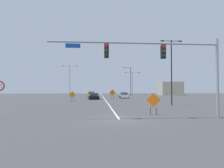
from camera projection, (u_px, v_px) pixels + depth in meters
ground at (119, 119)px, 14.06m from camera, size 152.03×152.03×0.00m
road_centre_stripe at (103, 96)px, 56.14m from camera, size 0.16×84.46×0.01m
traffic_signal_assembly at (160, 57)px, 14.42m from camera, size 13.26×0.44×6.28m
street_lamp_far_right at (171, 67)px, 25.96m from camera, size 3.00×0.24×9.09m
street_lamp_near_left at (130, 80)px, 58.52m from camera, size 2.41×0.24×9.01m
street_lamp_far_left at (70, 78)px, 51.72m from camera, size 4.35×0.24×8.73m
street_lamp_mid_right at (132, 81)px, 59.29m from camera, size 4.75×0.24×7.57m
construction_sign_right_lane at (112, 93)px, 39.20m from camera, size 1.36×0.34×2.18m
construction_sign_median_near at (153, 101)px, 16.52m from camera, size 1.25×0.30×1.94m
construction_sign_left_shoulder at (72, 95)px, 32.09m from camera, size 1.12×0.05×1.86m
car_black_passing at (94, 96)px, 40.92m from camera, size 2.31×4.03×1.36m
car_yellow_near at (91, 94)px, 53.33m from camera, size 2.03×4.33×1.48m
car_white_mid at (124, 95)px, 45.98m from camera, size 2.02×4.54×1.41m
roadside_building_east at (170, 89)px, 65.74m from camera, size 7.47×5.63×4.66m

